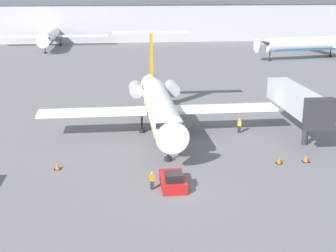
% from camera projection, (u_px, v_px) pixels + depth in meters
% --- Properties ---
extents(ground_plane, '(600.00, 600.00, 0.00)m').
position_uv_depth(ground_plane, '(178.00, 191.00, 41.47)').
color(ground_plane, slate).
extents(terminal_building, '(180.00, 16.80, 12.83)m').
position_uv_depth(terminal_building, '(131.00, 20.00, 153.77)').
color(terminal_building, '#B2B2B7').
rests_on(terminal_building, ground).
extents(airplane_main, '(29.07, 25.38, 11.34)m').
position_uv_depth(airplane_main, '(159.00, 104.00, 56.70)').
color(airplane_main, white).
rests_on(airplane_main, ground).
extents(pushback_tug, '(2.17, 4.13, 1.66)m').
position_uv_depth(pushback_tug, '(173.00, 181.00, 42.25)').
color(pushback_tug, '#B21919').
rests_on(pushback_tug, ground).
extents(worker_near_tug, '(0.40, 0.24, 1.67)m').
position_uv_depth(worker_near_tug, '(152.00, 180.00, 41.68)').
color(worker_near_tug, '#232838').
rests_on(worker_near_tug, ground).
extents(worker_by_wing, '(0.40, 0.26, 1.85)m').
position_uv_depth(worker_by_wing, '(239.00, 125.00, 57.62)').
color(worker_by_wing, '#232838').
rests_on(worker_by_wing, ground).
extents(traffic_cone_left, '(0.67, 0.67, 0.72)m').
position_uv_depth(traffic_cone_left, '(58.00, 166.00, 46.37)').
color(traffic_cone_left, black).
rests_on(traffic_cone_left, ground).
extents(traffic_cone_right, '(0.66, 0.66, 0.80)m').
position_uv_depth(traffic_cone_right, '(279.00, 160.00, 47.85)').
color(traffic_cone_right, black).
rests_on(traffic_cone_right, ground).
extents(traffic_cone_mid, '(0.72, 0.72, 0.76)m').
position_uv_depth(traffic_cone_mid, '(306.00, 158.00, 48.29)').
color(traffic_cone_mid, black).
rests_on(traffic_cone_mid, ground).
extents(airplane_parked_far_left, '(32.88, 39.09, 10.40)m').
position_uv_depth(airplane_parked_far_left, '(52.00, 34.00, 138.95)').
color(airplane_parked_far_left, white).
rests_on(airplane_parked_far_left, ground).
extents(airplane_parked_far_right, '(40.26, 38.08, 10.53)m').
position_uv_depth(airplane_parked_far_right, '(333.00, 43.00, 115.72)').
color(airplane_parked_far_right, silver).
rests_on(airplane_parked_far_right, ground).
extents(jet_bridge, '(3.20, 14.39, 6.19)m').
position_uv_depth(jet_bridge, '(298.00, 101.00, 55.20)').
color(jet_bridge, '#2D2D33').
rests_on(jet_bridge, ground).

